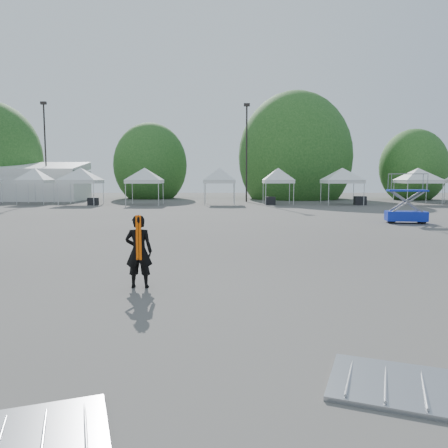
{
  "coord_description": "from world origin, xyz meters",
  "views": [
    {
      "loc": [
        0.66,
        -12.28,
        2.39
      ],
      "look_at": [
        0.68,
        -1.9,
        1.3
      ],
      "focal_mm": 35.0,
      "sensor_mm": 36.0,
      "label": 1
    }
  ],
  "objects": [
    {
      "name": "tent_g",
      "position": [
        11.42,
        27.4,
        3.06
      ],
      "size": [
        4.66,
        4.66,
        3.88
      ],
      "color": "silver",
      "rests_on": "ground"
    },
    {
      "name": "tent_b",
      "position": [
        -16.84,
        28.44,
        3.06
      ],
      "size": [
        3.74,
        3.74,
        3.88
      ],
      "color": "silver",
      "rests_on": "ground"
    },
    {
      "name": "barrier_mid",
      "position": [
        3.11,
        -7.68,
        0.04
      ],
      "size": [
        2.73,
        2.03,
        0.08
      ],
      "rotation": [
        0.0,
        0.0,
        -0.36
      ],
      "color": "#9C9EA3",
      "rests_on": "ground"
    },
    {
      "name": "tree_mid_w",
      "position": [
        -8.0,
        40.0,
        3.93
      ],
      "size": [
        4.16,
        4.16,
        6.33
      ],
      "color": "#382314",
      "rests_on": "ground"
    },
    {
      "name": "tent_e",
      "position": [
        0.31,
        27.78,
        3.06
      ],
      "size": [
        4.07,
        4.07,
        3.88
      ],
      "color": "silver",
      "rests_on": "ground"
    },
    {
      "name": "crate_west",
      "position": [
        -11.0,
        26.74,
        0.33
      ],
      "size": [
        0.89,
        0.71,
        0.65
      ],
      "primitive_type": "cube",
      "rotation": [
        0.0,
        0.0,
        -0.07
      ],
      "color": "black",
      "rests_on": "ground"
    },
    {
      "name": "light_pole_east",
      "position": [
        3.0,
        32.0,
        5.52
      ],
      "size": [
        0.6,
        0.25,
        9.8
      ],
      "color": "black",
      "rests_on": "ground"
    },
    {
      "name": "tent_d",
      "position": [
        -6.44,
        27.28,
        3.06
      ],
      "size": [
        4.36,
        4.36,
        3.88
      ],
      "color": "silver",
      "rests_on": "ground"
    },
    {
      "name": "tent_h",
      "position": [
        18.59,
        28.04,
        3.06
      ],
      "size": [
        4.72,
        4.72,
        3.88
      ],
      "color": "silver",
      "rests_on": "ground"
    },
    {
      "name": "tent_f",
      "position": [
        5.7,
        27.91,
        3.06
      ],
      "size": [
        3.81,
        3.81,
        3.88
      ],
      "color": "silver",
      "rests_on": "ground"
    },
    {
      "name": "crate_mid",
      "position": [
        4.9,
        27.18,
        0.36
      ],
      "size": [
        0.95,
        0.74,
        0.73
      ],
      "primitive_type": "cube",
      "rotation": [
        0.0,
        0.0,
        -0.02
      ],
      "color": "black",
      "rests_on": "ground"
    },
    {
      "name": "light_pole_west",
      "position": [
        -18.0,
        34.0,
        5.77
      ],
      "size": [
        0.6,
        0.25,
        10.3
      ],
      "color": "black",
      "rests_on": "ground"
    },
    {
      "name": "man",
      "position": [
        -1.18,
        -2.89,
        0.81
      ],
      "size": [
        0.59,
        0.39,
        1.61
      ],
      "rotation": [
        0.0,
        0.0,
        3.15
      ],
      "color": "black",
      "rests_on": "ground"
    },
    {
      "name": "ground",
      "position": [
        0.0,
        0.0,
        0.0
      ],
      "size": [
        120.0,
        120.0,
        0.0
      ],
      "primitive_type": "plane",
      "color": "#474442",
      "rests_on": "ground"
    },
    {
      "name": "tree_far_e",
      "position": [
        22.0,
        37.0,
        3.63
      ],
      "size": [
        3.84,
        3.84,
        5.84
      ],
      "color": "#382314",
      "rests_on": "ground"
    },
    {
      "name": "marquee",
      "position": [
        -22.0,
        35.0,
        1.97
      ],
      "size": [
        15.0,
        6.25,
        4.23
      ],
      "color": "white",
      "rests_on": "ground"
    },
    {
      "name": "tent_c",
      "position": [
        -12.22,
        27.38,
        3.06
      ],
      "size": [
        4.7,
        4.7,
        3.88
      ],
      "color": "silver",
      "rests_on": "ground"
    },
    {
      "name": "scissor_lift",
      "position": [
        10.42,
        10.89,
        1.33
      ],
      "size": [
        2.19,
        1.35,
        2.64
      ],
      "rotation": [
        0.0,
        0.0,
        -0.17
      ],
      "color": "#0C1B9C",
      "rests_on": "ground"
    },
    {
      "name": "crate_east",
      "position": [
        12.95,
        26.85,
        0.39
      ],
      "size": [
        1.04,
        0.83,
        0.78
      ],
      "primitive_type": "cube",
      "rotation": [
        0.0,
        0.0,
        -0.05
      ],
      "color": "black",
      "rests_on": "ground"
    },
    {
      "name": "tree_mid_e",
      "position": [
        9.0,
        39.0,
        4.84
      ],
      "size": [
        5.12,
        5.12,
        7.79
      ],
      "color": "#382314",
      "rests_on": "ground"
    }
  ]
}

